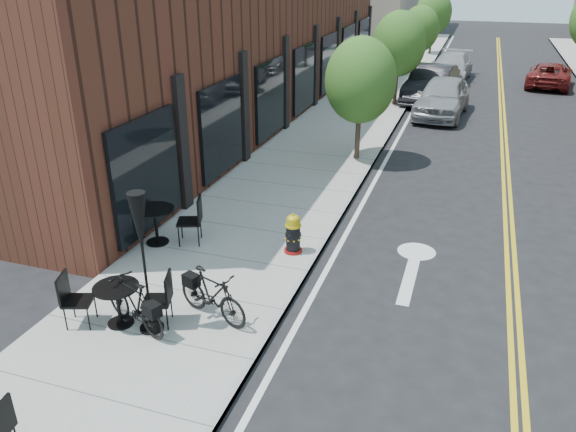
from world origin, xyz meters
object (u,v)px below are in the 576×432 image
(fire_hydrant, at_px, (293,234))
(bicycle_right, at_px, (212,295))
(bicycle_left, at_px, (134,304))
(bistro_set_c, at_px, (155,221))
(parked_car_far, at_px, (550,75))
(parked_car_b, at_px, (431,84))
(parked_car_a, at_px, (442,97))
(patio_umbrella, at_px, (141,234))
(parked_car_c, at_px, (451,67))
(bistro_set_b, at_px, (118,299))

(fire_hydrant, height_order, bicycle_right, bicycle_right)
(bicycle_left, distance_m, bistro_set_c, 3.25)
(bicycle_right, xyz_separation_m, bistro_set_c, (-2.47, 2.28, 0.07))
(parked_car_far, bearing_deg, bistro_set_c, 73.52)
(bicycle_left, bearing_deg, fire_hydrant, 177.14)
(bicycle_left, height_order, parked_car_b, parked_car_b)
(bicycle_left, distance_m, parked_car_far, 26.72)
(bicycle_right, height_order, parked_car_a, parked_car_a)
(patio_umbrella, relative_size, parked_car_a, 0.54)
(bistro_set_c, relative_size, patio_umbrella, 0.81)
(bicycle_left, relative_size, parked_car_b, 0.32)
(bistro_set_c, distance_m, parked_car_c, 23.09)
(patio_umbrella, height_order, parked_car_b, patio_umbrella)
(parked_car_b, bearing_deg, parked_car_c, 91.93)
(parked_car_c, bearing_deg, parked_car_a, -84.57)
(parked_car_c, bearing_deg, parked_car_b, -91.16)
(bistro_set_c, bearing_deg, bicycle_left, -85.56)
(parked_car_far, bearing_deg, parked_car_b, 52.09)
(bistro_set_b, bearing_deg, bistro_set_c, 89.94)
(bistro_set_b, bearing_deg, parked_car_b, 61.53)
(parked_car_c, bearing_deg, bicycle_left, -93.83)
(parked_car_a, xyz_separation_m, parked_car_b, (-0.71, 2.61, 0.01))
(parked_car_a, distance_m, parked_car_b, 2.70)
(bistro_set_b, height_order, parked_car_c, parked_car_c)
(bicycle_right, bearing_deg, bistro_set_b, 134.07)
(fire_hydrant, xyz_separation_m, parked_car_b, (1.36, 16.35, 0.26))
(parked_car_c, relative_size, parked_car_far, 1.10)
(parked_car_a, bearing_deg, bistro_set_b, -98.92)
(fire_hydrant, height_order, bicycle_left, bicycle_left)
(fire_hydrant, xyz_separation_m, parked_car_c, (1.89, 22.00, 0.16))
(parked_car_a, bearing_deg, parked_car_b, 109.64)
(parked_car_a, bearing_deg, bicycle_right, -94.55)
(fire_hydrant, relative_size, bicycle_right, 0.58)
(bistro_set_c, distance_m, parked_car_a, 15.19)
(patio_umbrella, height_order, parked_car_far, patio_umbrella)
(parked_car_a, height_order, parked_car_c, parked_car_a)
(bistro_set_b, xyz_separation_m, parked_car_c, (3.93, 25.51, 0.09))
(bistro_set_b, bearing_deg, bicycle_left, -19.58)
(bicycle_right, relative_size, patio_umbrella, 0.62)
(bicycle_left, height_order, parked_car_far, parked_car_far)
(bicycle_right, relative_size, bistro_set_c, 0.77)
(bistro_set_b, height_order, parked_car_far, parked_car_far)
(bicycle_right, bearing_deg, parked_car_far, 2.81)
(patio_umbrella, relative_size, parked_car_b, 0.52)
(bicycle_left, distance_m, patio_umbrella, 1.37)
(bistro_set_c, xyz_separation_m, parked_car_b, (4.40, 16.91, 0.14))
(fire_hydrant, relative_size, parked_car_b, 0.19)
(parked_car_c, bearing_deg, parked_car_far, 1.81)
(bicycle_right, relative_size, parked_car_a, 0.34)
(fire_hydrant, relative_size, patio_umbrella, 0.36)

